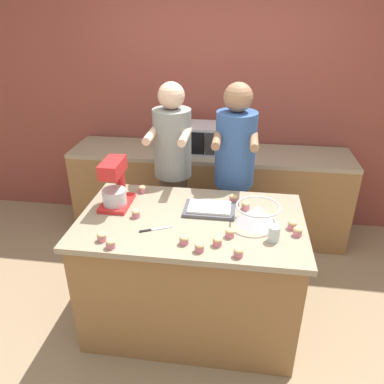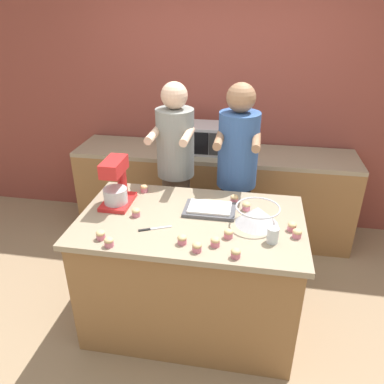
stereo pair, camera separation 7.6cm
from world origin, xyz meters
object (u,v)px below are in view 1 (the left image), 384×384
(baking_tray, at_px, (210,209))
(cupcake_3, at_px, (102,236))
(knife, at_px, (154,229))
(cupcake_5, at_px, (217,241))
(cupcake_8, at_px, (298,231))
(drinking_glass, at_px, (274,234))
(cupcake_4, at_px, (110,243))
(cupcake_0, at_px, (292,224))
(mixing_bowl, at_px, (258,214))
(cupcake_6, at_px, (199,247))
(cupcake_12, at_px, (136,213))
(cupcake_7, at_px, (238,252))
(stand_mixer, at_px, (115,186))
(microwave_oven, at_px, (195,138))
(cupcake_2, at_px, (246,205))
(person_right, at_px, (234,179))
(person_left, at_px, (173,176))
(cupcake_11, at_px, (142,189))
(cupcake_9, at_px, (233,198))
(cupcake_10, at_px, (184,240))
(cupcake_1, at_px, (230,233))

(baking_tray, relative_size, cupcake_3, 5.95)
(knife, xyz_separation_m, cupcake_5, (0.42, -0.12, 0.03))
(cupcake_8, bearing_deg, drinking_glass, -152.61)
(cupcake_4, bearing_deg, cupcake_8, 14.57)
(drinking_glass, distance_m, cupcake_5, 0.36)
(knife, height_order, cupcake_0, cupcake_0)
(mixing_bowl, relative_size, cupcake_6, 4.86)
(cupcake_4, xyz_separation_m, cupcake_12, (0.05, 0.37, 0.00))
(cupcake_7, bearing_deg, stand_mixer, 150.64)
(microwave_oven, relative_size, cupcake_5, 7.67)
(microwave_oven, xyz_separation_m, cupcake_4, (-0.28, -1.74, -0.10))
(stand_mixer, height_order, cupcake_2, stand_mixer)
(cupcake_3, distance_m, cupcake_5, 0.72)
(microwave_oven, distance_m, cupcake_6, 1.72)
(drinking_glass, distance_m, cupcake_8, 0.17)
(drinking_glass, xyz_separation_m, cupcake_8, (0.15, 0.08, -0.02))
(microwave_oven, bearing_deg, person_right, -56.09)
(person_left, distance_m, cupcake_11, 0.41)
(person_left, height_order, cupcake_2, person_left)
(stand_mixer, relative_size, cupcake_4, 5.79)
(stand_mixer, relative_size, cupcake_7, 5.79)
(stand_mixer, relative_size, cupcake_6, 5.79)
(cupcake_3, bearing_deg, cupcake_5, 3.86)
(drinking_glass, distance_m, cupcake_4, 1.00)
(cupcake_4, xyz_separation_m, cupcake_8, (1.13, 0.29, 0.00))
(microwave_oven, height_order, knife, microwave_oven)
(cupcake_6, bearing_deg, stand_mixer, 144.00)
(cupcake_2, xyz_separation_m, cupcake_7, (-0.04, -0.58, 0.00))
(knife, xyz_separation_m, cupcake_9, (0.50, 0.46, 0.03))
(stand_mixer, bearing_deg, knife, -40.42)
(cupcake_6, height_order, cupcake_10, same)
(cupcake_10, bearing_deg, cupcake_5, 3.16)
(cupcake_12, bearing_deg, cupcake_11, 97.93)
(cupcake_8, bearing_deg, cupcake_9, 136.45)
(person_left, bearing_deg, cupcake_5, -65.37)
(cupcake_10, bearing_deg, cupcake_1, 22.79)
(stand_mixer, height_order, cupcake_1, stand_mixer)
(cupcake_5, bearing_deg, cupcake_10, -176.84)
(microwave_oven, xyz_separation_m, cupcake_2, (0.52, -1.14, -0.10))
(cupcake_4, bearing_deg, cupcake_5, 10.10)
(knife, xyz_separation_m, cupcake_7, (0.55, -0.21, 0.03))
(stand_mixer, distance_m, knife, 0.48)
(person_left, xyz_separation_m, knife, (0.04, -0.89, 0.02))
(cupcake_1, bearing_deg, microwave_oven, 105.68)
(knife, relative_size, cupcake_8, 3.40)
(cupcake_2, relative_size, cupcake_4, 1.00)
(person_right, relative_size, knife, 8.29)
(person_right, distance_m, cupcake_12, 0.98)
(person_left, distance_m, person_right, 0.52)
(cupcake_1, relative_size, cupcake_8, 1.00)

